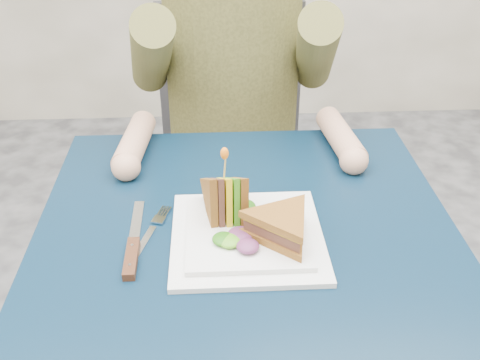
{
  "coord_description": "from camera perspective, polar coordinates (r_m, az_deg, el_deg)",
  "views": [
    {
      "loc": [
        -0.05,
        -0.8,
        1.33
      ],
      "look_at": [
        -0.01,
        0.02,
        0.82
      ],
      "focal_mm": 42.0,
      "sensor_mm": 36.0,
      "label": 1
    }
  ],
  "objects": [
    {
      "name": "diner",
      "position": [
        1.42,
        -0.74,
        14.94
      ],
      "size": [
        0.54,
        0.59,
        0.74
      ],
      "color": "#4A4822",
      "rests_on": "chair"
    },
    {
      "name": "lettuce_spill",
      "position": [
        0.97,
        1.02,
        -4.25
      ],
      "size": [
        0.15,
        0.13,
        0.02
      ],
      "primitive_type": null,
      "color": "#337A14",
      "rests_on": "plate"
    },
    {
      "name": "plate",
      "position": [
        0.97,
        0.75,
        -5.61
      ],
      "size": [
        0.26,
        0.26,
        0.02
      ],
      "color": "white",
      "rests_on": "table"
    },
    {
      "name": "toothpick",
      "position": [
        0.95,
        -1.56,
        1.23
      ],
      "size": [
        0.01,
        0.01,
        0.06
      ],
      "primitive_type": "cylinder",
      "rotation": [
        0.14,
        0.07,
        0.0
      ],
      "color": "tan",
      "rests_on": "sandwich_upright"
    },
    {
      "name": "knife",
      "position": [
        0.96,
        -10.87,
        -7.1
      ],
      "size": [
        0.02,
        0.22,
        0.02
      ],
      "color": "silver",
      "rests_on": "table"
    },
    {
      "name": "chair",
      "position": [
        1.67,
        -0.82,
        3.74
      ],
      "size": [
        0.42,
        0.4,
        0.93
      ],
      "color": "#47474C",
      "rests_on": "ground"
    },
    {
      "name": "sandwich_flat",
      "position": [
        0.93,
        4.24,
        -4.67
      ],
      "size": [
        0.2,
        0.2,
        0.05
      ],
      "color": "brown",
      "rests_on": "plate"
    },
    {
      "name": "onion_ring",
      "position": [
        0.96,
        1.64,
        -4.17
      ],
      "size": [
        0.04,
        0.04,
        0.02
      ],
      "primitive_type": "torus",
      "rotation": [
        0.44,
        0.0,
        0.0
      ],
      "color": "#9E4C7A",
      "rests_on": "plate"
    },
    {
      "name": "sandwich_upright",
      "position": [
        0.98,
        -1.5,
        -1.98
      ],
      "size": [
        0.09,
        0.15,
        0.15
      ],
      "color": "brown",
      "rests_on": "plate"
    },
    {
      "name": "toothpick_frill",
      "position": [
        0.93,
        -1.58,
        2.71
      ],
      "size": [
        0.01,
        0.01,
        0.02
      ],
      "primitive_type": "ellipsoid",
      "color": "orange",
      "rests_on": "sandwich_upright"
    },
    {
      "name": "fork",
      "position": [
        0.99,
        -9.35,
        -5.71
      ],
      "size": [
        0.07,
        0.18,
        0.01
      ],
      "color": "silver",
      "rests_on": "table"
    },
    {
      "name": "table",
      "position": [
        1.05,
        0.64,
        -8.39
      ],
      "size": [
        0.75,
        0.75,
        0.73
      ],
      "color": "black",
      "rests_on": "ground"
    }
  ]
}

